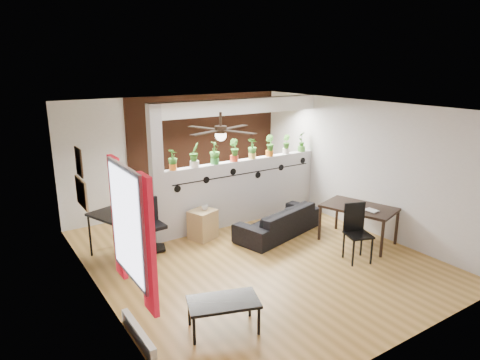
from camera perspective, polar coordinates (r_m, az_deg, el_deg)
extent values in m
cube|color=olive|center=(7.70, 1.67, -10.35)|extent=(6.30, 7.10, 0.10)
cube|color=#B7B7BA|center=(9.77, -8.46, 3.47)|extent=(6.30, 0.04, 2.90)
cube|color=#B7B7BA|center=(5.19, 21.45, -8.40)|extent=(6.30, 0.04, 2.90)
cube|color=#B7B7BA|center=(6.17, -18.67, -4.34)|extent=(0.04, 7.10, 2.90)
cube|color=#B7B7BA|center=(8.93, 15.68, 1.93)|extent=(0.04, 7.10, 2.90)
cube|color=white|center=(6.96, 1.85, 10.07)|extent=(6.30, 7.10, 0.10)
cube|color=#BCBCC1|center=(9.01, 0.43, -1.48)|extent=(3.60, 0.18, 1.35)
cube|color=white|center=(8.66, 0.46, 9.82)|extent=(3.60, 0.18, 0.30)
cube|color=#BCBCC1|center=(7.98, -11.05, 0.64)|extent=(0.22, 0.20, 2.60)
cube|color=brown|center=(10.08, -4.21, 3.97)|extent=(3.90, 0.05, 2.60)
cube|color=black|center=(8.83, 0.78, 0.88)|extent=(3.31, 0.01, 0.02)
cylinder|color=black|center=(8.12, -8.33, -1.19)|extent=(0.14, 0.01, 0.14)
cylinder|color=black|center=(8.36, -4.51, 0.00)|extent=(0.14, 0.01, 0.14)
cylinder|color=black|center=(8.64, -0.92, 1.11)|extent=(0.14, 0.01, 0.14)
cylinder|color=black|center=(9.02, 2.41, 0.66)|extent=(0.14, 0.01, 0.14)
cylinder|color=black|center=(9.36, 5.51, 1.67)|extent=(0.14, 0.01, 0.14)
cylinder|color=black|center=(9.74, 8.38, 2.59)|extent=(0.14, 0.01, 0.14)
cube|color=white|center=(5.00, -14.92, -5.61)|extent=(0.02, 0.95, 1.25)
cube|color=white|center=(5.01, -14.76, -5.58)|extent=(0.04, 1.05, 1.35)
cube|color=red|center=(4.62, -12.16, -8.58)|extent=(0.06, 0.30, 1.55)
cube|color=red|center=(5.50, -15.99, -4.85)|extent=(0.06, 0.30, 1.55)
cube|color=silver|center=(5.70, -13.40, -19.37)|extent=(0.08, 1.00, 0.18)
cube|color=olive|center=(7.05, -20.38, -1.62)|extent=(0.03, 0.60, 0.45)
cube|color=#8C7259|center=(6.88, -20.67, 2.26)|extent=(0.03, 0.30, 0.40)
cube|color=black|center=(6.88, -20.71, 2.25)|extent=(0.02, 0.34, 0.44)
cylinder|color=black|center=(6.30, -2.60, 8.12)|extent=(0.04, 0.04, 0.20)
cylinder|color=black|center=(6.32, -2.59, 6.77)|extent=(0.18, 0.18, 0.10)
sphere|color=white|center=(6.33, -2.58, 5.96)|extent=(0.17, 0.17, 0.17)
cube|color=black|center=(6.58, -0.70, 7.05)|extent=(0.55, 0.29, 0.01)
cube|color=black|center=(6.54, -4.91, 6.93)|extent=(0.29, 0.55, 0.01)
cube|color=black|center=(6.06, -4.63, 6.27)|extent=(0.55, 0.29, 0.01)
cube|color=black|center=(6.11, -0.10, 6.39)|extent=(0.29, 0.55, 0.01)
cylinder|color=orange|center=(8.08, -8.93, 1.73)|extent=(0.14, 0.14, 0.12)
imported|color=#235A19|center=(8.04, -8.98, 3.06)|extent=(0.24, 0.26, 0.30)
cylinder|color=white|center=(8.27, -6.08, 2.15)|extent=(0.17, 0.17, 0.12)
imported|color=#235A19|center=(8.22, -6.13, 3.68)|extent=(0.32, 0.31, 0.37)
cylinder|color=green|center=(8.48, -3.37, 2.54)|extent=(0.17, 0.17, 0.12)
imported|color=#235A19|center=(8.43, -3.40, 3.99)|extent=(0.23, 0.27, 0.36)
cylinder|color=red|center=(8.71, -0.80, 2.91)|extent=(0.17, 0.17, 0.12)
imported|color=#235A19|center=(8.66, -0.80, 4.33)|extent=(0.24, 0.28, 0.36)
cylinder|color=#E4BC50|center=(8.95, 1.65, 3.26)|extent=(0.15, 0.15, 0.12)
imported|color=#235A19|center=(8.91, 1.66, 4.55)|extent=(0.28, 0.28, 0.33)
cylinder|color=orange|center=(9.21, 3.96, 3.58)|extent=(0.17, 0.17, 0.12)
imported|color=#235A19|center=(9.17, 3.98, 4.90)|extent=(0.20, 0.25, 0.35)
cylinder|color=white|center=(9.49, 6.14, 3.87)|extent=(0.15, 0.15, 0.12)
imported|color=#235A19|center=(9.45, 6.17, 5.06)|extent=(0.22, 0.25, 0.32)
cylinder|color=#458C33|center=(9.77, 8.19, 4.15)|extent=(0.17, 0.17, 0.12)
imported|color=#235A19|center=(9.73, 8.24, 5.43)|extent=(0.29, 0.26, 0.36)
imported|color=black|center=(8.51, 5.13, -5.49)|extent=(1.95, 1.15, 0.54)
cube|color=tan|center=(8.30, -4.98, -5.92)|extent=(0.57, 0.54, 0.57)
imported|color=gray|center=(8.21, -4.73, -3.69)|extent=(0.14, 0.14, 0.10)
cube|color=black|center=(7.56, -15.93, -4.74)|extent=(0.91, 1.22, 0.04)
cylinder|color=black|center=(7.19, -14.77, -9.11)|extent=(0.04, 0.04, 0.75)
cylinder|color=black|center=(7.48, -11.81, -7.95)|extent=(0.04, 0.04, 0.75)
cylinder|color=black|center=(7.96, -19.37, -7.05)|extent=(0.04, 0.04, 0.75)
cylinder|color=black|center=(8.22, -16.54, -6.09)|extent=(0.04, 0.04, 0.75)
imported|color=black|center=(7.66, -16.34, -3.63)|extent=(0.32, 0.09, 0.18)
cylinder|color=black|center=(8.01, -11.38, -8.91)|extent=(0.49, 0.49, 0.04)
cylinder|color=black|center=(7.93, -11.45, -7.56)|extent=(0.06, 0.06, 0.41)
cube|color=black|center=(7.85, -11.54, -6.06)|extent=(0.42, 0.42, 0.07)
cube|color=black|center=(7.91, -12.20, -3.90)|extent=(0.38, 0.08, 0.45)
cube|color=black|center=(8.27, 15.59, -3.57)|extent=(1.14, 1.47, 0.05)
cylinder|color=black|center=(7.88, 18.41, -7.52)|extent=(0.06, 0.06, 0.66)
cylinder|color=black|center=(8.51, 20.15, -5.97)|extent=(0.06, 0.06, 0.66)
cylinder|color=black|center=(8.34, 10.59, -5.69)|extent=(0.06, 0.06, 0.66)
cylinder|color=black|center=(8.93, 12.79, -4.37)|extent=(0.06, 0.06, 0.66)
imported|color=gray|center=(8.01, 16.74, -4.03)|extent=(0.18, 0.24, 0.02)
cube|color=black|center=(7.56, 15.51, -7.07)|extent=(0.51, 0.51, 0.03)
cube|color=black|center=(7.61, 14.99, -4.73)|extent=(0.37, 0.16, 0.51)
cube|color=black|center=(7.44, 14.85, -9.41)|extent=(0.03, 0.03, 0.48)
cube|color=black|center=(7.60, 17.13, -9.04)|extent=(0.03, 0.03, 0.48)
cube|color=black|center=(7.62, 13.77, -6.69)|extent=(0.03, 0.03, 0.98)
cube|color=black|center=(7.77, 16.00, -6.39)|extent=(0.03, 0.03, 0.98)
cube|color=black|center=(5.58, -2.24, -15.94)|extent=(1.00, 0.76, 0.04)
cylinder|color=black|center=(5.47, -6.13, -19.38)|extent=(0.04, 0.04, 0.38)
cylinder|color=black|center=(5.61, 2.53, -18.28)|extent=(0.04, 0.04, 0.38)
cylinder|color=black|center=(5.81, -6.77, -17.08)|extent=(0.04, 0.04, 0.38)
cylinder|color=black|center=(5.95, 1.32, -16.14)|extent=(0.04, 0.04, 0.38)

